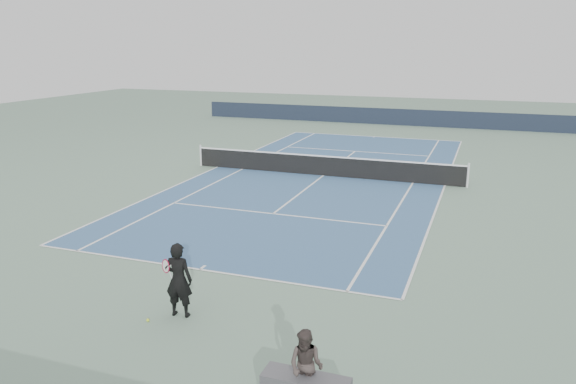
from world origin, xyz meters
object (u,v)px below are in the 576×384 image
(tennis_net, at_px, (324,165))
(tennis_player, at_px, (179,280))
(tennis_ball, at_px, (148,320))
(spectator_bench, at_px, (306,377))

(tennis_net, xyz_separation_m, tennis_player, (0.85, -14.37, 0.37))
(tennis_player, bearing_deg, tennis_net, 93.39)
(tennis_net, distance_m, tennis_ball, 14.89)
(tennis_net, xyz_separation_m, spectator_bench, (4.52, -16.41, -0.02))
(tennis_player, height_order, spectator_bench, tennis_player)
(tennis_net, distance_m, spectator_bench, 17.02)
(tennis_player, relative_size, tennis_ball, 24.29)
(tennis_net, relative_size, tennis_player, 7.40)
(spectator_bench, bearing_deg, tennis_net, 105.41)
(tennis_net, distance_m, tennis_player, 14.40)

